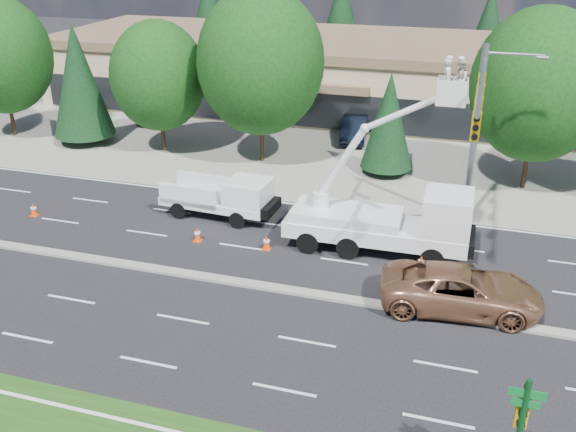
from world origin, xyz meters
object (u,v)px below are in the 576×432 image
(street_sign_pole, at_px, (520,427))
(utility_pickup, at_px, (224,201))
(minivan, at_px, (461,289))
(signal_mast, at_px, (478,119))
(bucket_truck, at_px, (395,213))

(street_sign_pole, bearing_deg, utility_pickup, 133.93)
(minivan, bearing_deg, utility_pickup, 60.69)
(signal_mast, bearing_deg, bucket_truck, -143.61)
(utility_pickup, bearing_deg, bucket_truck, -5.17)
(street_sign_pole, distance_m, minivan, 9.44)
(bucket_truck, bearing_deg, signal_mast, 35.49)
(utility_pickup, bearing_deg, signal_mast, 7.79)
(street_sign_pole, distance_m, bucket_truck, 14.12)
(bucket_truck, relative_size, minivan, 1.45)
(bucket_truck, bearing_deg, street_sign_pole, -69.94)
(signal_mast, relative_size, utility_pickup, 1.73)
(signal_mast, bearing_deg, street_sign_pole, -82.73)
(minivan, bearing_deg, street_sign_pole, -174.49)
(street_sign_pole, distance_m, utility_pickup, 20.30)
(signal_mast, height_order, minivan, signal_mast)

